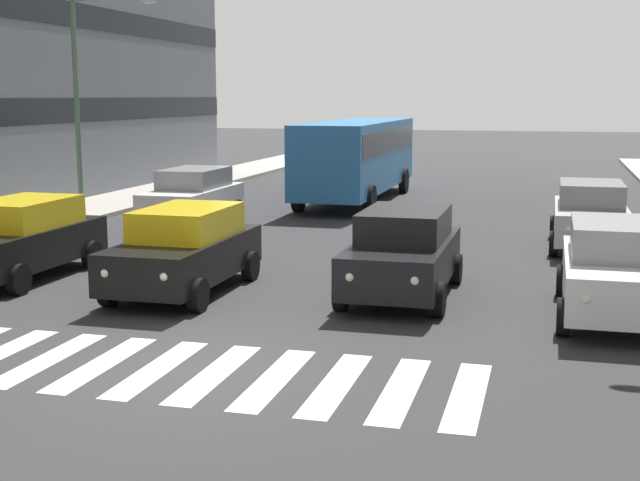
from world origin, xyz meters
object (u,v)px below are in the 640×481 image
Objects in this scene: car_1 at (403,252)px; bus_behind_traffic at (358,152)px; car_3 at (21,238)px; car_row2_0 at (590,215)px; street_lamp_right at (90,81)px; car_0 at (616,269)px; car_row2_1 at (193,196)px; car_2 at (185,249)px.

car_1 is 15.91m from bus_behind_traffic.
car_3 is 1.00× the size of car_row2_0.
car_0 is at bearing 150.32° from street_lamp_right.
car_3 is (8.33, 0.44, 0.00)m from car_1.
car_row2_0 is 1.00× the size of car_row2_1.
car_1 and car_3 have the same top height.
car_row2_1 is at bearing -92.59° from car_3.
car_0 and car_2 have the same top height.
car_row2_0 is (0.17, -7.43, 0.00)m from car_0.
car_3 is 0.42× the size of bus_behind_traffic.
street_lamp_right is at bearing -51.66° from car_2.
car_row2_0 and car_row2_1 have the same top height.
car_1 and car_row2_1 have the same top height.
street_lamp_right is (6.96, 7.30, 2.52)m from bus_behind_traffic.
car_2 is 16.12m from bus_behind_traffic.
street_lamp_right reaches higher than car_3.
street_lamp_right is (15.24, -8.69, 3.50)m from car_0.
car_1 is at bearing -176.99° from car_3.
street_lamp_right is (15.07, -1.26, 3.50)m from car_row2_0.
car_3 is at bearing -5.27° from car_2.
car_1 is at bearing 60.55° from car_row2_0.
bus_behind_traffic is (8.12, -8.56, 0.97)m from car_row2_0.
car_2 and car_row2_0 have the same top height.
car_1 is 1.00× the size of car_row2_0.
car_0 is at bearing 91.30° from car_row2_0.
car_2 and car_3 have the same top height.
bus_behind_traffic is (-3.62, -7.20, 0.97)m from car_row2_1.
car_1 is 1.00× the size of car_row2_1.
bus_behind_traffic is at bearing -104.30° from car_3.
street_lamp_right is at bearing -35.31° from car_1.
bus_behind_traffic reaches higher than car_row2_0.
car_1 is (3.97, -0.70, 0.00)m from car_0.
car_3 is 16.25m from bus_behind_traffic.
car_2 is (8.28, 0.11, 0.00)m from car_0.
bus_behind_traffic reaches higher than car_1.
car_1 is 1.00× the size of car_2.
car_0 is 14.79m from car_row2_1.
car_1 is 1.00× the size of car_3.
street_lamp_right reaches higher than car_row2_1.
car_0 is at bearing 117.40° from bus_behind_traffic.
car_3 is at bearing 109.30° from street_lamp_right.
car_1 is 14.25m from street_lamp_right.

